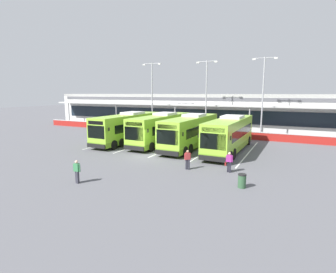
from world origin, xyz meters
TOP-DOWN VIEW (x-y plane):
  - ground_plane at (0.00, 0.00)m, footprint 200.00×200.00m
  - terminal_building at (-0.00, 26.91)m, footprint 70.00×13.00m
  - red_barrier_wall at (0.00, 14.50)m, footprint 60.00×0.40m
  - coach_bus_leftmost at (-6.49, 5.78)m, footprint 2.99×12.18m
  - coach_bus_left_centre at (-2.22, 6.64)m, footprint 2.99×12.18m
  - coach_bus_centre at (1.87, 6.10)m, footprint 2.99×12.18m
  - coach_bus_right_centre at (6.38, 5.85)m, footprint 2.99×12.18m
  - bay_stripe_far_west at (-8.40, 6.00)m, footprint 0.14×13.00m
  - bay_stripe_west at (-4.20, 6.00)m, footprint 0.14×13.00m
  - bay_stripe_mid_west at (0.00, 6.00)m, footprint 0.14×13.00m
  - bay_stripe_centre at (4.20, 6.00)m, footprint 0.14×13.00m
  - bay_stripe_mid_east at (8.40, 6.00)m, footprint 0.14×13.00m
  - pedestrian_with_handbag at (8.13, -1.78)m, footprint 0.65×0.34m
  - pedestrian_in_dark_coat at (-0.71, -8.96)m, footprint 0.54×0.30m
  - pedestrian_child at (4.93, -2.52)m, footprint 0.47×0.42m
  - lamp_post_west at (-8.89, 16.16)m, footprint 3.24×0.28m
  - lamp_post_centre at (0.00, 17.20)m, footprint 3.24×0.28m
  - lamp_post_east at (8.24, 16.74)m, footprint 3.24×0.28m
  - litter_bin at (9.73, -4.88)m, footprint 0.54×0.54m

SIDE VIEW (x-z plane):
  - ground_plane at x=0.00m, z-range 0.00..0.00m
  - bay_stripe_far_west at x=-8.40m, z-range 0.00..0.01m
  - bay_stripe_west at x=-4.20m, z-range 0.00..0.01m
  - bay_stripe_mid_west at x=0.00m, z-range 0.00..0.01m
  - bay_stripe_centre at x=4.20m, z-range 0.00..0.01m
  - bay_stripe_mid_east at x=8.40m, z-range 0.00..0.01m
  - litter_bin at x=9.73m, z-range 0.00..0.93m
  - red_barrier_wall at x=0.00m, z-range 0.01..1.10m
  - pedestrian_with_handbag at x=8.13m, z-range 0.05..1.67m
  - pedestrian_in_dark_coat at x=-0.71m, z-range 0.06..1.68m
  - pedestrian_child at x=4.93m, z-range 0.06..1.68m
  - coach_bus_leftmost at x=-6.49m, z-range -0.10..3.68m
  - coach_bus_left_centre at x=-2.22m, z-range -0.10..3.68m
  - coach_bus_centre at x=1.87m, z-range -0.10..3.68m
  - coach_bus_right_centre at x=6.38m, z-range -0.10..3.68m
  - terminal_building at x=0.00m, z-range 0.01..6.01m
  - lamp_post_west at x=-8.89m, z-range 0.79..11.79m
  - lamp_post_centre at x=0.00m, z-range 0.79..11.79m
  - lamp_post_east at x=8.24m, z-range 0.79..11.79m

